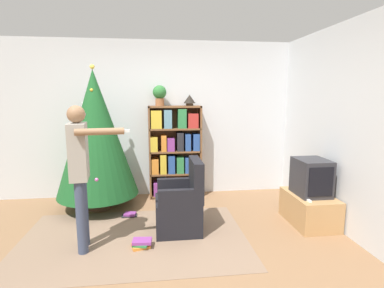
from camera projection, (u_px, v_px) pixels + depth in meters
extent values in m
plane|color=#846042|center=(159.00, 251.00, 3.32)|extent=(14.00, 14.00, 0.00)
cube|color=silver|center=(156.00, 119.00, 5.09)|extent=(8.00, 0.10, 2.60)
cube|color=silver|center=(365.00, 132.00, 3.39)|extent=(0.10, 8.00, 2.60)
cube|color=#7F6651|center=(134.00, 239.00, 3.59)|extent=(2.68, 1.73, 0.01)
cube|color=brown|center=(150.00, 153.00, 4.96)|extent=(0.03, 0.28, 1.54)
cube|color=brown|center=(200.00, 151.00, 5.06)|extent=(0.03, 0.28, 1.54)
cube|color=brown|center=(175.00, 107.00, 4.89)|extent=(0.87, 0.28, 0.03)
cube|color=brown|center=(175.00, 150.00, 5.14)|extent=(0.87, 0.01, 1.54)
cube|color=brown|center=(176.00, 194.00, 5.13)|extent=(0.84, 0.28, 0.03)
cube|color=#843889|center=(156.00, 188.00, 5.05)|extent=(0.08, 0.24, 0.22)
cube|color=#5B899E|center=(163.00, 186.00, 5.04)|extent=(0.10, 0.21, 0.31)
cube|color=#B22D28|center=(172.00, 187.00, 5.08)|extent=(0.10, 0.24, 0.23)
cube|color=#B22D28|center=(180.00, 187.00, 5.09)|extent=(0.09, 0.24, 0.24)
cube|color=#232328|center=(187.00, 187.00, 5.09)|extent=(0.10, 0.21, 0.23)
cube|color=#284C93|center=(196.00, 186.00, 5.12)|extent=(0.08, 0.23, 0.23)
cube|color=brown|center=(175.00, 173.00, 5.07)|extent=(0.84, 0.28, 0.03)
cube|color=orange|center=(155.00, 166.00, 4.97)|extent=(0.11, 0.21, 0.25)
cube|color=gold|center=(163.00, 164.00, 4.98)|extent=(0.10, 0.21, 0.32)
cube|color=#284C93|center=(171.00, 164.00, 5.01)|extent=(0.11, 0.23, 0.30)
cube|color=#2D7A42|center=(180.00, 164.00, 5.04)|extent=(0.12, 0.27, 0.27)
cube|color=#284C93|center=(187.00, 165.00, 5.04)|extent=(0.09, 0.22, 0.26)
cube|color=gold|center=(195.00, 166.00, 5.06)|extent=(0.11, 0.22, 0.22)
cube|color=brown|center=(175.00, 151.00, 5.00)|extent=(0.84, 0.28, 0.03)
cube|color=gold|center=(154.00, 144.00, 4.91)|extent=(0.11, 0.21, 0.24)
cube|color=orange|center=(164.00, 143.00, 4.95)|extent=(0.08, 0.26, 0.26)
cube|color=#843889|center=(171.00, 144.00, 4.94)|extent=(0.12, 0.20, 0.21)
cube|color=#232328|center=(180.00, 141.00, 4.97)|extent=(0.11, 0.25, 0.30)
cube|color=#284C93|center=(187.00, 142.00, 4.98)|extent=(0.09, 0.24, 0.28)
cube|color=#284C93|center=(196.00, 142.00, 5.01)|extent=(0.10, 0.26, 0.28)
cube|color=brown|center=(175.00, 129.00, 4.94)|extent=(0.84, 0.28, 0.03)
cube|color=gold|center=(156.00, 119.00, 4.85)|extent=(0.17, 0.22, 0.29)
cube|color=#5B899E|center=(168.00, 119.00, 4.88)|extent=(0.13, 0.24, 0.30)
cube|color=#2D7A42|center=(182.00, 118.00, 4.92)|extent=(0.14, 0.26, 0.31)
cube|color=#B22D28|center=(193.00, 121.00, 4.92)|extent=(0.17, 0.20, 0.24)
cube|color=tan|center=(309.00, 209.00, 4.01)|extent=(0.51, 0.78, 0.40)
cube|color=#28282D|center=(311.00, 177.00, 3.94)|extent=(0.39, 0.46, 0.48)
cube|color=black|center=(321.00, 182.00, 3.71)|extent=(0.32, 0.01, 0.37)
cube|color=white|center=(308.00, 200.00, 3.73)|extent=(0.04, 0.12, 0.02)
cylinder|color=#4C3323|center=(99.00, 204.00, 4.59)|extent=(0.36, 0.36, 0.10)
cylinder|color=brown|center=(99.00, 198.00, 4.57)|extent=(0.08, 0.08, 0.12)
cone|color=#195123|center=(96.00, 133.00, 4.41)|extent=(1.20, 1.20, 1.86)
sphere|color=red|center=(103.00, 102.00, 4.44)|extent=(0.05, 0.05, 0.05)
sphere|color=silver|center=(84.00, 104.00, 4.33)|extent=(0.05, 0.05, 0.05)
sphere|color=#B74C93|center=(84.00, 115.00, 4.19)|extent=(0.07, 0.07, 0.07)
sphere|color=gold|center=(91.00, 90.00, 4.22)|extent=(0.05, 0.05, 0.05)
sphere|color=#B74C93|center=(97.00, 180.00, 4.07)|extent=(0.07, 0.07, 0.07)
sphere|color=#335BB2|center=(81.00, 172.00, 4.83)|extent=(0.05, 0.05, 0.05)
sphere|color=#E5CC4C|center=(92.00, 67.00, 4.26)|extent=(0.07, 0.07, 0.07)
cube|color=black|center=(178.00, 215.00, 3.79)|extent=(0.56, 0.56, 0.42)
cube|color=black|center=(196.00, 179.00, 3.74)|extent=(0.12, 0.56, 0.50)
cube|color=black|center=(176.00, 186.00, 3.97)|extent=(0.50, 0.08, 0.20)
cube|color=black|center=(179.00, 198.00, 3.50)|extent=(0.50, 0.08, 0.20)
cylinder|color=#38425B|center=(83.00, 212.00, 3.39)|extent=(0.11, 0.11, 0.81)
cylinder|color=#38425B|center=(81.00, 218.00, 3.21)|extent=(0.11, 0.11, 0.81)
cube|color=gray|center=(78.00, 152.00, 3.19)|extent=(0.22, 0.34, 0.61)
cylinder|color=#8C6647|center=(81.00, 151.00, 3.38)|extent=(0.07, 0.07, 0.49)
cylinder|color=#8C6647|center=(100.00, 132.00, 3.01)|extent=(0.48, 0.13, 0.07)
cube|color=white|center=(124.00, 131.00, 3.07)|extent=(0.11, 0.05, 0.03)
sphere|color=#8C6647|center=(76.00, 114.00, 3.12)|extent=(0.19, 0.19, 0.19)
cylinder|color=#935B38|center=(160.00, 102.00, 4.84)|extent=(0.14, 0.14, 0.12)
sphere|color=#2D7033|center=(160.00, 92.00, 4.82)|extent=(0.22, 0.22, 0.22)
cylinder|color=#473828|center=(190.00, 104.00, 4.91)|extent=(0.12, 0.12, 0.04)
cone|color=black|center=(190.00, 99.00, 4.89)|extent=(0.20, 0.20, 0.14)
cube|color=#232328|center=(129.00, 216.00, 4.25)|extent=(0.21, 0.11, 0.02)
cube|color=#843889|center=(130.00, 214.00, 4.26)|extent=(0.18, 0.16, 0.03)
cube|color=orange|center=(141.00, 246.00, 3.39)|extent=(0.23, 0.20, 0.03)
cube|color=#2D7A42|center=(141.00, 244.00, 3.38)|extent=(0.20, 0.19, 0.03)
cube|color=#843889|center=(142.00, 241.00, 3.38)|extent=(0.23, 0.17, 0.03)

